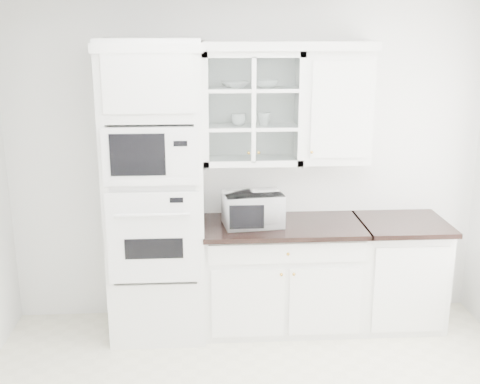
{
  "coord_description": "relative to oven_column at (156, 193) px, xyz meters",
  "views": [
    {
      "loc": [
        -0.37,
        -3.21,
        2.49
      ],
      "look_at": [
        -0.1,
        1.05,
        1.3
      ],
      "focal_mm": 45.0,
      "sensor_mm": 36.0,
      "label": 1
    }
  ],
  "objects": [
    {
      "name": "upper_cabinet_solid",
      "position": [
        1.46,
        0.17,
        0.65
      ],
      "size": [
        0.55,
        0.33,
        0.9
      ],
      "primitive_type": "cube",
      "color": "white",
      "rests_on": "room_shell"
    },
    {
      "name": "base_cabinet_run",
      "position": [
        1.03,
        0.03,
        -0.74
      ],
      "size": [
        1.32,
        0.67,
        0.92
      ],
      "color": "white",
      "rests_on": "ground"
    },
    {
      "name": "bowl_a",
      "position": [
        0.64,
        0.18,
        0.84
      ],
      "size": [
        0.25,
        0.25,
        0.05
      ],
      "primitive_type": "imported",
      "rotation": [
        0.0,
        0.0,
        0.27
      ],
      "color": "white",
      "rests_on": "upper_cabinet_glass"
    },
    {
      "name": "cup_b",
      "position": [
        0.87,
        0.16,
        0.56
      ],
      "size": [
        0.13,
        0.13,
        0.1
      ],
      "primitive_type": "imported",
      "rotation": [
        0.0,
        0.0,
        -0.13
      ],
      "color": "white",
      "rests_on": "upper_cabinet_glass"
    },
    {
      "name": "upper_cabinet_glass",
      "position": [
        0.78,
        0.17,
        0.65
      ],
      "size": [
        0.8,
        0.33,
        0.9
      ],
      "color": "white",
      "rests_on": "room_shell"
    },
    {
      "name": "extra_base_cabinet",
      "position": [
        2.03,
        0.03,
        -0.74
      ],
      "size": [
        0.72,
        0.67,
        0.92
      ],
      "color": "white",
      "rests_on": "ground"
    },
    {
      "name": "countertop_microwave",
      "position": [
        0.77,
        0.0,
        -0.14
      ],
      "size": [
        0.51,
        0.44,
        0.27
      ],
      "primitive_type": "imported",
      "rotation": [
        0.0,
        0.0,
        3.27
      ],
      "color": "white",
      "rests_on": "base_cabinet_run"
    },
    {
      "name": "crown_molding",
      "position": [
        0.68,
        0.14,
        1.14
      ],
      "size": [
        2.14,
        0.38,
        0.07
      ],
      "primitive_type": "cube",
      "color": "white",
      "rests_on": "room_shell"
    },
    {
      "name": "oven_column",
      "position": [
        0.0,
        0.0,
        0.0
      ],
      "size": [
        0.76,
        0.68,
        2.4
      ],
      "color": "white",
      "rests_on": "ground"
    },
    {
      "name": "cup_a",
      "position": [
        0.67,
        0.17,
        0.56
      ],
      "size": [
        0.12,
        0.12,
        0.1
      ],
      "primitive_type": "imported",
      "rotation": [
        0.0,
        0.0,
        -0.02
      ],
      "color": "white",
      "rests_on": "upper_cabinet_glass"
    },
    {
      "name": "bowl_b",
      "position": [
        0.89,
        0.16,
        0.84
      ],
      "size": [
        0.24,
        0.24,
        0.06
      ],
      "primitive_type": "imported",
      "rotation": [
        0.0,
        0.0,
        0.32
      ],
      "color": "white",
      "rests_on": "upper_cabinet_glass"
    },
    {
      "name": "room_shell",
      "position": [
        0.75,
        -0.99,
        0.58
      ],
      "size": [
        4.0,
        3.5,
        2.7
      ],
      "color": "white",
      "rests_on": "ground"
    }
  ]
}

